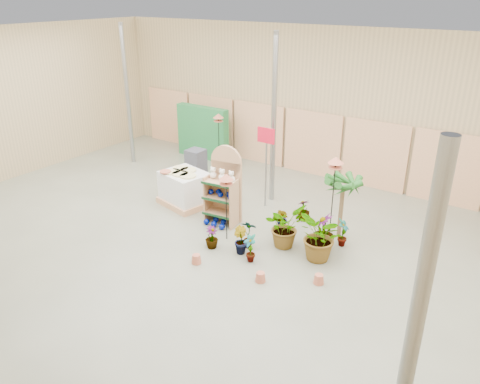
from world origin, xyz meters
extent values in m
cube|color=#636453|center=(0.00, 0.00, -0.05)|extent=(15.00, 12.00, 0.10)
cube|color=white|center=(0.00, 0.00, 4.55)|extent=(15.00, 12.00, 0.10)
cube|color=#9F875D|center=(0.00, 6.05, 2.25)|extent=(15.00, 0.10, 4.50)
cylinder|color=gray|center=(5.50, -3.50, 2.25)|extent=(0.14, 0.14, 4.50)
cylinder|color=gray|center=(-5.50, 3.50, 2.25)|extent=(0.14, 0.14, 4.50)
cylinder|color=gray|center=(0.00, 3.50, 2.25)|extent=(0.14, 0.14, 4.50)
cube|color=tan|center=(-6.00, 5.92, 1.00)|extent=(1.90, 0.06, 2.00)
cube|color=tan|center=(-4.00, 5.92, 1.00)|extent=(1.90, 0.06, 2.00)
cube|color=tan|center=(-2.00, 5.92, 1.00)|extent=(1.90, 0.06, 2.00)
cube|color=tan|center=(0.00, 5.92, 1.00)|extent=(1.90, 0.06, 2.00)
cube|color=tan|center=(2.00, 5.92, 1.00)|extent=(1.90, 0.06, 2.00)
cube|color=tan|center=(4.00, 5.92, 1.00)|extent=(1.90, 0.06, 2.00)
cube|color=#A97C56|center=(-0.29, 1.78, 0.78)|extent=(0.83, 0.18, 1.56)
cylinder|color=#A97C56|center=(-0.29, 1.78, 1.56)|extent=(0.83, 0.18, 0.83)
cube|color=#A97C56|center=(-0.29, 1.54, 0.28)|extent=(0.84, 0.56, 0.04)
cube|color=#0F3819|center=(-0.29, 1.31, 0.28)|extent=(0.79, 0.13, 0.06)
cube|color=#A97C56|center=(-0.29, 1.54, 0.69)|extent=(0.84, 0.56, 0.04)
cube|color=#0F3819|center=(-0.29, 1.31, 0.69)|extent=(0.79, 0.13, 0.06)
cube|color=#A97C56|center=(-0.29, 1.54, 1.10)|extent=(0.84, 0.56, 0.04)
cube|color=#0F3819|center=(-0.29, 1.31, 1.10)|extent=(0.79, 0.13, 0.06)
cube|color=#A97C56|center=(-0.69, 1.54, 0.60)|extent=(0.10, 0.46, 1.20)
cube|color=#A97C56|center=(0.10, 1.54, 0.60)|extent=(0.10, 0.46, 1.20)
sphere|color=white|center=(-0.57, 1.59, 1.21)|extent=(0.17, 0.17, 0.17)
sphere|color=white|center=(-0.57, 1.59, 1.35)|extent=(0.13, 0.13, 0.13)
sphere|color=white|center=(-0.29, 1.59, 1.21)|extent=(0.17, 0.17, 0.17)
sphere|color=white|center=(-0.29, 1.59, 1.35)|extent=(0.13, 0.13, 0.13)
sphere|color=white|center=(-0.02, 1.59, 1.22)|extent=(0.18, 0.18, 0.18)
sphere|color=white|center=(-0.02, 1.59, 1.36)|extent=(0.13, 0.13, 0.13)
sphere|color=#010E6A|center=(-0.59, 1.52, 0.78)|extent=(0.14, 0.14, 0.14)
sphere|color=#010E6A|center=(-0.44, 1.63, 0.78)|extent=(0.14, 0.14, 0.14)
sphere|color=#010E6A|center=(-0.29, 1.52, 0.78)|extent=(0.14, 0.14, 0.14)
sphere|color=#010E6A|center=(-0.15, 1.63, 0.78)|extent=(0.14, 0.14, 0.14)
sphere|color=#010E6A|center=(0.00, 1.52, 0.78)|extent=(0.14, 0.14, 0.14)
sphere|color=#010E6A|center=(-0.54, 1.24, 0.07)|extent=(0.15, 0.15, 0.15)
sphere|color=#010E6A|center=(-0.42, 1.48, 0.07)|extent=(0.15, 0.15, 0.15)
sphere|color=#010E6A|center=(-0.30, 1.24, 0.07)|extent=(0.15, 0.15, 0.15)
sphere|color=#010E6A|center=(-0.18, 1.48, 0.07)|extent=(0.15, 0.15, 0.15)
sphere|color=#010E6A|center=(-0.06, 1.24, 0.07)|extent=(0.15, 0.15, 0.15)
cube|color=tan|center=(-1.77, 1.88, 0.08)|extent=(1.49, 1.33, 0.16)
cube|color=silver|center=(-1.77, 1.88, 0.54)|extent=(1.37, 1.20, 0.76)
cylinder|color=beige|center=(-2.04, 1.72, 0.94)|extent=(0.43, 0.43, 0.04)
cylinder|color=beige|center=(-1.77, 1.72, 0.94)|extent=(0.43, 0.43, 0.04)
cylinder|color=beige|center=(-1.50, 1.72, 0.94)|extent=(0.43, 0.43, 0.04)
cylinder|color=beige|center=(-2.04, 2.04, 0.94)|extent=(0.43, 0.43, 0.04)
cylinder|color=beige|center=(-1.77, 2.04, 0.94)|extent=(0.43, 0.43, 0.04)
cube|color=#2F3037|center=(-2.60, 3.36, 0.25)|extent=(0.50, 0.50, 0.50)
cube|color=#2F3037|center=(-2.60, 3.36, 0.75)|extent=(0.50, 0.50, 0.50)
cube|color=#207037|center=(-3.80, 5.20, 0.90)|extent=(2.00, 0.30, 1.80)
cylinder|color=gray|center=(0.10, 3.00, 1.10)|extent=(0.05, 0.05, 2.20)
cube|color=red|center=(0.10, 2.96, 2.00)|extent=(0.50, 0.03, 0.40)
cylinder|color=black|center=(0.31, 0.93, 0.70)|extent=(0.02, 0.02, 1.40)
cylinder|color=#B55C42|center=(0.31, 0.93, 1.40)|extent=(0.30, 0.30, 0.02)
cone|color=#B55C42|center=(0.31, 0.93, 1.57)|extent=(0.34, 0.34, 0.14)
cylinder|color=black|center=(2.42, 2.02, 0.96)|extent=(0.02, 0.02, 1.91)
cylinder|color=#B55C42|center=(2.42, 2.02, 1.91)|extent=(0.30, 0.30, 0.02)
cone|color=#B55C42|center=(2.42, 2.02, 2.08)|extent=(0.34, 0.34, 0.14)
cylinder|color=black|center=(-2.63, 4.57, 0.81)|extent=(0.02, 0.02, 1.62)
cylinder|color=#B55C42|center=(-2.63, 4.57, 1.62)|extent=(0.30, 0.30, 0.02)
cone|color=#B55C42|center=(-2.63, 4.57, 1.79)|extent=(0.34, 0.34, 0.14)
cylinder|color=brown|center=(2.44, 2.55, 0.64)|extent=(0.10, 0.10, 1.28)
imported|color=#1E591B|center=(0.96, 0.90, 0.35)|extent=(0.41, 0.31, 0.70)
imported|color=#1E591B|center=(0.92, 0.59, 0.31)|extent=(0.43, 0.39, 0.63)
imported|color=#1E591B|center=(1.57, 1.43, 0.50)|extent=(0.82, 0.93, 0.99)
imported|color=#1E591B|center=(2.38, 1.77, 0.44)|extent=(0.64, 0.64, 0.89)
imported|color=#1E591B|center=(2.68, 2.16, 0.34)|extent=(0.28, 0.38, 0.69)
imported|color=#1E591B|center=(1.17, 2.07, 0.29)|extent=(0.40, 0.38, 0.58)
imported|color=#1E591B|center=(0.27, 0.41, 0.26)|extent=(0.31, 0.31, 0.52)
imported|color=#1E591B|center=(1.31, 0.42, 0.32)|extent=(0.41, 0.37, 0.65)
imported|color=#1E591B|center=(2.52, 1.30, 0.56)|extent=(1.31, 1.33, 1.12)
imported|color=#1E591B|center=(1.34, 2.84, 0.28)|extent=(0.44, 0.44, 0.57)
camera|label=1|loc=(6.06, -6.88, 5.41)|focal=35.00mm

